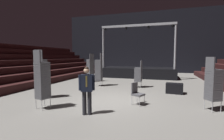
% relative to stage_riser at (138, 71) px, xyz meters
% --- Properties ---
extents(ground_plane, '(22.00, 30.00, 0.10)m').
position_rel_stage_riser_xyz_m(ground_plane, '(0.00, -9.11, -0.62)').
color(ground_plane, slate).
extents(arena_end_wall, '(22.00, 0.30, 8.00)m').
position_rel_stage_riser_xyz_m(arena_end_wall, '(0.00, 5.89, 3.43)').
color(arena_end_wall, black).
rests_on(arena_end_wall, ground_plane).
extents(stage_riser, '(7.13, 3.10, 5.02)m').
position_rel_stage_riser_xyz_m(stage_riser, '(0.00, 0.00, 0.00)').
color(stage_riser, black).
rests_on(stage_riser, ground_plane).
extents(man_with_tie, '(0.56, 0.36, 1.71)m').
position_rel_stage_riser_xyz_m(man_with_tie, '(-0.25, -11.21, 0.40)').
color(man_with_tie, black).
rests_on(man_with_tie, ground_plane).
extents(chair_stack_front_left, '(0.60, 0.60, 2.05)m').
position_rel_stage_riser_xyz_m(chair_stack_front_left, '(4.13, -9.40, 0.46)').
color(chair_stack_front_left, '#B2B5BA').
rests_on(chair_stack_front_left, ground_plane).
extents(chair_stack_front_right, '(0.59, 0.59, 2.31)m').
position_rel_stage_riser_xyz_m(chair_stack_front_right, '(-3.38, -4.19, 0.59)').
color(chair_stack_front_right, '#B2B5BA').
rests_on(chair_stack_front_right, ground_plane).
extents(chair_stack_mid_left, '(0.46, 0.46, 2.31)m').
position_rel_stage_riser_xyz_m(chair_stack_mid_left, '(-1.97, -5.83, 0.59)').
color(chair_stack_mid_left, '#B2B5BA').
rests_on(chair_stack_mid_left, ground_plane).
extents(chair_stack_mid_right, '(0.51, 0.51, 2.39)m').
position_rel_stage_riser_xyz_m(chair_stack_mid_right, '(-3.43, -9.77, 0.63)').
color(chair_stack_mid_right, '#B2B5BA').
rests_on(chair_stack_mid_right, ground_plane).
extents(chair_stack_mid_centre, '(0.54, 0.54, 2.31)m').
position_rel_stage_riser_xyz_m(chair_stack_mid_centre, '(-2.23, -11.10, 0.59)').
color(chair_stack_mid_centre, '#B2B5BA').
rests_on(chair_stack_mid_centre, ground_plane).
extents(chair_stack_rear_left, '(0.47, 0.47, 1.79)m').
position_rel_stage_riser_xyz_m(chair_stack_rear_left, '(0.77, -5.57, 0.34)').
color(chair_stack_rear_left, '#B2B5BA').
rests_on(chair_stack_rear_left, ground_plane).
extents(equipment_road_case, '(0.95, 0.68, 0.56)m').
position_rel_stage_riser_xyz_m(equipment_road_case, '(2.95, -6.71, -0.28)').
color(equipment_road_case, black).
rests_on(equipment_road_case, ground_plane).
extents(loose_chair_near_man, '(0.59, 0.59, 0.95)m').
position_rel_stage_riser_xyz_m(loose_chair_near_man, '(1.25, -9.45, -0.03)').
color(loose_chair_near_man, '#B2B5BA').
rests_on(loose_chair_near_man, ground_plane).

